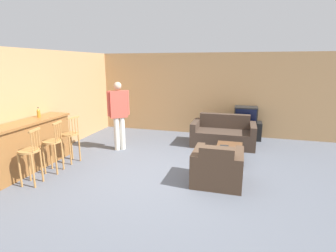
{
  "coord_description": "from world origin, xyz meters",
  "views": [
    {
      "loc": [
        1.52,
        -4.77,
        2.27
      ],
      "look_at": [
        -0.1,
        0.93,
        0.85
      ],
      "focal_mm": 28.0,
      "sensor_mm": 36.0,
      "label": 1
    }
  ],
  "objects_px": {
    "tv_unit": "(245,130)",
    "book_on_table": "(224,146)",
    "bar_chair_mid": "(53,145)",
    "bottle": "(39,113)",
    "couch_far": "(223,135)",
    "coffee_table": "(229,149)",
    "bar_chair_near": "(30,155)",
    "tv": "(246,114)",
    "person_by_window": "(119,112)",
    "armchair_near": "(217,168)",
    "bar_chair_far": "(70,138)"
  },
  "relations": [
    {
      "from": "couch_far",
      "to": "book_on_table",
      "type": "xyz_separation_m",
      "value": [
        0.12,
        -1.3,
        0.07
      ]
    },
    {
      "from": "book_on_table",
      "to": "couch_far",
      "type": "bearing_deg",
      "value": 95.14
    },
    {
      "from": "armchair_near",
      "to": "tv",
      "type": "bearing_deg",
      "value": 81.26
    },
    {
      "from": "coffee_table",
      "to": "tv",
      "type": "height_order",
      "value": "tv"
    },
    {
      "from": "bottle",
      "to": "person_by_window",
      "type": "relative_size",
      "value": 0.13
    },
    {
      "from": "bar_chair_near",
      "to": "couch_far",
      "type": "relative_size",
      "value": 0.63
    },
    {
      "from": "bottle",
      "to": "person_by_window",
      "type": "height_order",
      "value": "person_by_window"
    },
    {
      "from": "armchair_near",
      "to": "bar_chair_far",
      "type": "bearing_deg",
      "value": 176.34
    },
    {
      "from": "tv_unit",
      "to": "tv",
      "type": "distance_m",
      "value": 0.5
    },
    {
      "from": "armchair_near",
      "to": "bottle",
      "type": "xyz_separation_m",
      "value": [
        -4.07,
        0.06,
        0.87
      ]
    },
    {
      "from": "tv",
      "to": "bottle",
      "type": "distance_m",
      "value": 5.66
    },
    {
      "from": "bar_chair_near",
      "to": "bar_chair_far",
      "type": "relative_size",
      "value": 1.0
    },
    {
      "from": "bar_chair_mid",
      "to": "bottle",
      "type": "height_order",
      "value": "bottle"
    },
    {
      "from": "coffee_table",
      "to": "tv_unit",
      "type": "height_order",
      "value": "tv_unit"
    },
    {
      "from": "couch_far",
      "to": "bar_chair_far",
      "type": "bearing_deg",
      "value": -145.22
    },
    {
      "from": "coffee_table",
      "to": "person_by_window",
      "type": "relative_size",
      "value": 0.52
    },
    {
      "from": "bar_chair_near",
      "to": "bar_chair_mid",
      "type": "height_order",
      "value": "same"
    },
    {
      "from": "tv",
      "to": "book_on_table",
      "type": "xyz_separation_m",
      "value": [
        -0.47,
        -2.12,
        -0.4
      ]
    },
    {
      "from": "coffee_table",
      "to": "person_by_window",
      "type": "height_order",
      "value": "person_by_window"
    },
    {
      "from": "bar_chair_mid",
      "to": "bar_chair_far",
      "type": "bearing_deg",
      "value": 90.02
    },
    {
      "from": "tv_unit",
      "to": "book_on_table",
      "type": "relative_size",
      "value": 4.76
    },
    {
      "from": "bar_chair_near",
      "to": "tv_unit",
      "type": "relative_size",
      "value": 1.13
    },
    {
      "from": "bar_chair_near",
      "to": "bottle",
      "type": "height_order",
      "value": "bottle"
    },
    {
      "from": "bar_chair_near",
      "to": "bottle",
      "type": "xyz_separation_m",
      "value": [
        -0.67,
        1.06,
        0.59
      ]
    },
    {
      "from": "bar_chair_near",
      "to": "person_by_window",
      "type": "xyz_separation_m",
      "value": [
        0.68,
        2.37,
        0.44
      ]
    },
    {
      "from": "bar_chair_near",
      "to": "tv",
      "type": "xyz_separation_m",
      "value": [
        3.92,
        4.36,
        0.18
      ]
    },
    {
      "from": "tv_unit",
      "to": "person_by_window",
      "type": "relative_size",
      "value": 0.54
    },
    {
      "from": "tv_unit",
      "to": "person_by_window",
      "type": "bearing_deg",
      "value": -148.37
    },
    {
      "from": "coffee_table",
      "to": "person_by_window",
      "type": "distance_m",
      "value": 2.96
    },
    {
      "from": "tv",
      "to": "book_on_table",
      "type": "height_order",
      "value": "tv"
    },
    {
      "from": "armchair_near",
      "to": "tv_unit",
      "type": "distance_m",
      "value": 3.4
    },
    {
      "from": "couch_far",
      "to": "coffee_table",
      "type": "xyz_separation_m",
      "value": [
        0.23,
        -1.28,
        0.01
      ]
    },
    {
      "from": "armchair_near",
      "to": "coffee_table",
      "type": "bearing_deg",
      "value": 82.84
    },
    {
      "from": "bar_chair_mid",
      "to": "armchair_near",
      "type": "relative_size",
      "value": 1.17
    },
    {
      "from": "bar_chair_near",
      "to": "coffee_table",
      "type": "xyz_separation_m",
      "value": [
        3.56,
        2.25,
        -0.28
      ]
    },
    {
      "from": "bar_chair_far",
      "to": "armchair_near",
      "type": "distance_m",
      "value": 3.42
    },
    {
      "from": "bar_chair_near",
      "to": "tv_unit",
      "type": "distance_m",
      "value": 5.87
    },
    {
      "from": "armchair_near",
      "to": "coffee_table",
      "type": "relative_size",
      "value": 1.01
    },
    {
      "from": "couch_far",
      "to": "person_by_window",
      "type": "relative_size",
      "value": 0.96
    },
    {
      "from": "tv_unit",
      "to": "bottle",
      "type": "distance_m",
      "value": 5.72
    },
    {
      "from": "bar_chair_far",
      "to": "armchair_near",
      "type": "bearing_deg",
      "value": -3.66
    },
    {
      "from": "bar_chair_far",
      "to": "coffee_table",
      "type": "distance_m",
      "value": 3.71
    },
    {
      "from": "bar_chair_mid",
      "to": "couch_far",
      "type": "bearing_deg",
      "value": 41.18
    },
    {
      "from": "tv",
      "to": "armchair_near",
      "type": "bearing_deg",
      "value": -98.74
    },
    {
      "from": "bar_chair_far",
      "to": "tv_unit",
      "type": "relative_size",
      "value": 1.13
    },
    {
      "from": "bar_chair_far",
      "to": "couch_far",
      "type": "xyz_separation_m",
      "value": [
        3.33,
        2.31,
        -0.29
      ]
    },
    {
      "from": "bar_chair_near",
      "to": "book_on_table",
      "type": "distance_m",
      "value": 4.11
    },
    {
      "from": "coffee_table",
      "to": "book_on_table",
      "type": "relative_size",
      "value": 4.56
    },
    {
      "from": "bar_chair_mid",
      "to": "bar_chair_far",
      "type": "distance_m",
      "value": 0.6
    },
    {
      "from": "tv",
      "to": "bar_chair_near",
      "type": "bearing_deg",
      "value": -131.93
    }
  ]
}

